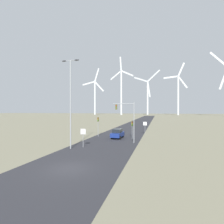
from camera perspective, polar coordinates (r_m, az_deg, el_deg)
ground_plane at (r=17.78m, az=-13.80°, el=-17.39°), size 600.00×600.00×0.00m
road_surface at (r=63.61m, az=7.42°, el=-4.42°), size 10.00×240.00×0.01m
streetlamp at (r=25.62m, az=-13.40°, el=5.34°), size 2.66×0.32×12.66m
stop_sign_near at (r=26.43m, az=-9.41°, el=-7.21°), size 0.81×0.07×2.74m
stop_sign_far at (r=40.31m, az=10.72°, el=-4.40°), size 0.81×0.07×2.88m
traffic_light_post_near_left at (r=37.09m, az=-4.57°, el=-3.38°), size 0.28×0.34×4.02m
traffic_light_post_near_right at (r=33.39m, az=6.60°, el=-4.56°), size 0.28×0.34×3.42m
traffic_light_mast_overhead at (r=29.75m, az=4.99°, el=-0.87°), size 3.67×0.34×6.85m
car_approaching at (r=34.63m, az=1.81°, el=-7.04°), size 2.03×4.19×1.83m
wind_turbine_far_left at (r=234.81m, az=-5.60°, el=5.80°), size 30.67×2.60×61.47m
wind_turbine_left at (r=219.84m, az=3.03°, el=7.64°), size 30.78×6.93×72.61m
wind_turbine_center at (r=228.15m, az=11.56°, el=5.80°), size 33.64×11.72×55.74m
wind_turbine_right at (r=220.21m, az=20.78°, el=6.29°), size 27.53×5.48×61.57m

